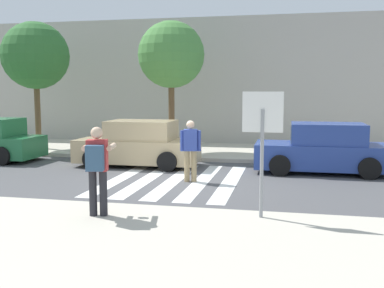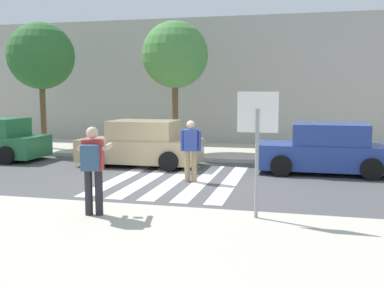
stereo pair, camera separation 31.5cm
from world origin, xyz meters
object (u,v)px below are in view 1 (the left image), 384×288
Objects in this scene: photographer_with_backpack at (97,163)px; parked_car_tan at (139,145)px; pedestrian_crossing at (190,147)px; stop_sign at (262,127)px; parked_car_blue at (323,150)px; street_tree_west at (35,56)px; street_tree_center at (171,55)px.

photographer_with_backpack is 6.67m from parked_car_tan.
photographer_with_backpack is at bearing -101.90° from pedestrian_crossing.
parked_car_blue is (1.58, 5.93, -1.15)m from stop_sign.
street_tree_west is (-9.81, 8.59, 2.10)m from stop_sign.
photographer_with_backpack is 0.42× the size of parked_car_tan.
parked_car_blue is 0.78× the size of street_tree_west.
parked_car_blue is at bearing 30.90° from pedestrian_crossing.
stop_sign is 1.39× the size of photographer_with_backpack.
photographer_with_backpack reaches higher than pedestrian_crossing.
street_tree_center is at bearing 110.20° from pedestrian_crossing.
stop_sign is at bearing 10.77° from photographer_with_backpack.
parked_car_tan is at bearing 180.00° from parked_car_blue.
photographer_with_backpack is (-3.08, -0.59, -0.71)m from stop_sign.
stop_sign reaches higher than photographer_with_backpack.
photographer_with_backpack is at bearing -53.75° from street_tree_west.
pedestrian_crossing is 6.17m from street_tree_center.
street_tree_west is (-6.73, 9.18, 2.81)m from photographer_with_backpack.
pedestrian_crossing is at bearing 120.64° from stop_sign.
parked_car_tan is 1.00× the size of parked_car_blue.
street_tree_center reaches higher than photographer_with_backpack.
street_tree_center reaches higher than parked_car_blue.
parked_car_tan is at bearing 135.46° from pedestrian_crossing.
street_tree_west reaches higher than parked_car_blue.
stop_sign is at bearing -65.19° from street_tree_center.
stop_sign reaches higher than pedestrian_crossing.
stop_sign is 9.87m from street_tree_center.
parked_car_tan is (-2.28, 2.25, -0.25)m from pedestrian_crossing.
stop_sign is 0.47× the size of street_tree_center.
parked_car_tan is 0.80× the size of street_tree_center.
street_tree_center is at bearing 153.26° from parked_car_blue.
street_tree_center is at bearing 114.81° from stop_sign.
photographer_with_backpack is at bearing -125.55° from parked_car_blue.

